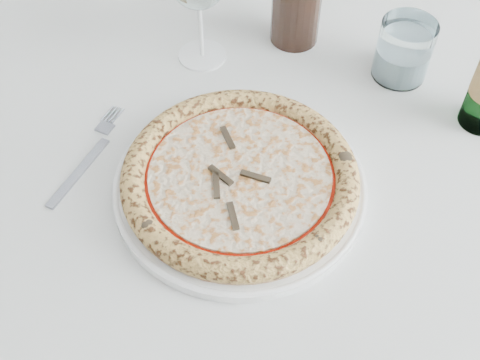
% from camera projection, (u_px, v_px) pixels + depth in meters
% --- Properties ---
extents(floor, '(5.00, 6.00, 0.02)m').
position_uv_depth(floor, '(190.00, 297.00, 1.54)').
color(floor, gray).
rests_on(floor, ground).
extents(dining_table, '(1.47, 0.99, 0.76)m').
position_uv_depth(dining_table, '(258.00, 177.00, 0.92)').
color(dining_table, brown).
rests_on(dining_table, floor).
extents(plate, '(0.33, 0.33, 0.02)m').
position_uv_depth(plate, '(240.00, 185.00, 0.78)').
color(plate, white).
rests_on(plate, dining_table).
extents(pizza, '(0.31, 0.31, 0.03)m').
position_uv_depth(pizza, '(240.00, 177.00, 0.77)').
color(pizza, tan).
rests_on(pizza, plate).
extents(fork, '(0.03, 0.18, 0.00)m').
position_uv_depth(fork, '(88.00, 157.00, 0.82)').
color(fork, '#8C909D').
rests_on(fork, dining_table).
extents(tumbler, '(0.08, 0.08, 0.09)m').
position_uv_depth(tumbler, '(403.00, 53.00, 0.90)').
color(tumbler, white).
rests_on(tumbler, dining_table).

